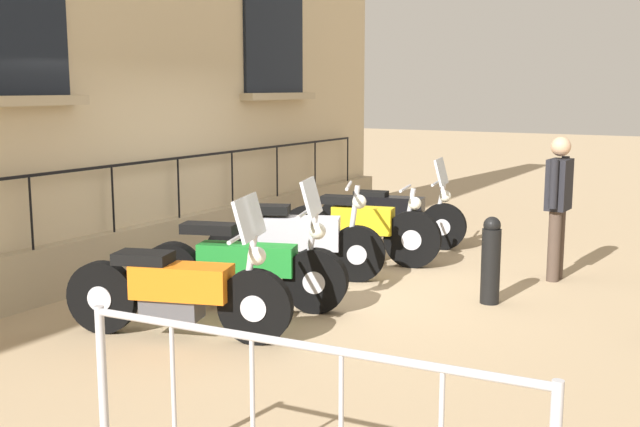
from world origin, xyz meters
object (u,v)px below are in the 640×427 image
motorcycle_orange (180,290)px  motorcycle_silver (296,242)px  motorcycle_green (244,268)px  pedestrian_standing (558,200)px  motorcycle_yellow (360,230)px  bollard (491,260)px  motorcycle_black (393,215)px

motorcycle_orange → motorcycle_silver: motorcycle_orange is taller
motorcycle_green → motorcycle_silver: bearing=97.5°
motorcycle_silver → pedestrian_standing: size_ratio=1.18×
motorcycle_green → pedestrian_standing: (2.40, 2.72, 0.51)m
motorcycle_orange → motorcycle_yellow: motorcycle_orange is taller
motorcycle_orange → motorcycle_yellow: bearing=89.6°
motorcycle_yellow → bollard: (1.97, -0.94, 0.02)m
motorcycle_yellow → pedestrian_standing: (2.31, 0.39, 0.50)m
motorcycle_orange → motorcycle_green: bearing=93.6°
motorcycle_orange → motorcycle_black: (-0.08, 4.57, -0.00)m
motorcycle_black → motorcycle_orange: bearing=-89.0°
bollard → motorcycle_silver: bearing=-175.8°
motorcycle_yellow → motorcycle_black: motorcycle_black is taller
motorcycle_yellow → pedestrian_standing: pedestrian_standing is taller
motorcycle_green → motorcycle_black: bearing=90.2°
motorcycle_green → bollard: motorcycle_green is taller
motorcycle_green → motorcycle_silver: size_ratio=1.07×
motorcycle_orange → motorcycle_silver: (-0.23, 2.28, 0.00)m
motorcycle_yellow → motorcycle_black: bearing=94.9°
motorcycle_green → motorcycle_silver: 1.24m
motorcycle_yellow → pedestrian_standing: bearing=9.7°
pedestrian_standing → motorcycle_green: bearing=-131.4°
motorcycle_green → motorcycle_orange: bearing=-86.4°
motorcycle_black → motorcycle_green: bearing=-89.8°
motorcycle_green → pedestrian_standing: 3.67m
motorcycle_yellow → motorcycle_black: size_ratio=0.98×
motorcycle_silver → motorcycle_orange: bearing=-84.3°
motorcycle_orange → pedestrian_standing: pedestrian_standing is taller
motorcycle_orange → motorcycle_green: size_ratio=0.97×
motorcycle_yellow → motorcycle_green: bearing=-92.3°
motorcycle_green → pedestrian_standing: bearing=48.6°
motorcycle_black → pedestrian_standing: pedestrian_standing is taller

